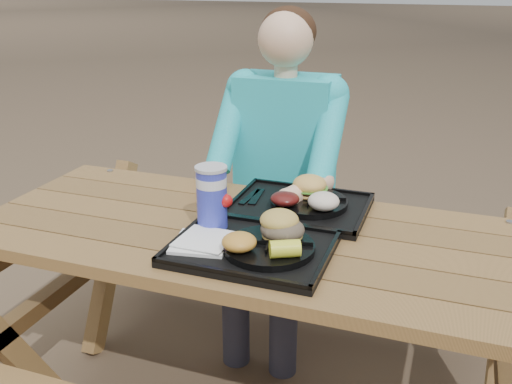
% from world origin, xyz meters
% --- Properties ---
extents(picnic_table, '(1.80, 1.49, 0.75)m').
position_xyz_m(picnic_table, '(0.00, 0.00, 0.38)').
color(picnic_table, '#999999').
rests_on(picnic_table, ground).
extents(tray_near, '(0.45, 0.35, 0.02)m').
position_xyz_m(tray_near, '(0.04, -0.15, 0.76)').
color(tray_near, black).
rests_on(tray_near, picnic_table).
extents(tray_far, '(0.45, 0.35, 0.02)m').
position_xyz_m(tray_far, '(0.08, 0.20, 0.76)').
color(tray_far, black).
rests_on(tray_far, picnic_table).
extents(plate_near, '(0.26, 0.26, 0.02)m').
position_xyz_m(plate_near, '(0.09, -0.15, 0.78)').
color(plate_near, black).
rests_on(plate_near, tray_near).
extents(plate_far, '(0.26, 0.26, 0.02)m').
position_xyz_m(plate_far, '(0.11, 0.21, 0.78)').
color(plate_far, black).
rests_on(plate_far, tray_far).
extents(napkin_stack, '(0.18, 0.18, 0.02)m').
position_xyz_m(napkin_stack, '(-0.10, -0.18, 0.78)').
color(napkin_stack, white).
rests_on(napkin_stack, tray_near).
extents(soda_cup, '(0.09, 0.09, 0.19)m').
position_xyz_m(soda_cup, '(-0.12, -0.06, 0.86)').
color(soda_cup, '#1721AD').
rests_on(soda_cup, tray_near).
extents(condiment_bbq, '(0.05, 0.05, 0.03)m').
position_xyz_m(condiment_bbq, '(0.05, -0.02, 0.79)').
color(condiment_bbq, black).
rests_on(condiment_bbq, tray_near).
extents(condiment_mustard, '(0.04, 0.04, 0.03)m').
position_xyz_m(condiment_mustard, '(0.10, -0.01, 0.78)').
color(condiment_mustard, orange).
rests_on(condiment_mustard, tray_near).
extents(sandwich, '(0.12, 0.12, 0.12)m').
position_xyz_m(sandwich, '(0.12, -0.10, 0.85)').
color(sandwich, gold).
rests_on(sandwich, plate_near).
extents(mac_cheese, '(0.10, 0.10, 0.05)m').
position_xyz_m(mac_cheese, '(0.03, -0.21, 0.81)').
color(mac_cheese, gold).
rests_on(mac_cheese, plate_near).
extents(corn_cob, '(0.11, 0.11, 0.05)m').
position_xyz_m(corn_cob, '(0.16, -0.21, 0.81)').
color(corn_cob, '#F8FF35').
rests_on(corn_cob, plate_near).
extents(cutlery_far, '(0.04, 0.15, 0.01)m').
position_xyz_m(cutlery_far, '(-0.08, 0.22, 0.77)').
color(cutlery_far, black).
rests_on(cutlery_far, tray_far).
extents(burger, '(0.12, 0.12, 0.11)m').
position_xyz_m(burger, '(0.10, 0.26, 0.84)').
color(burger, '#E6AD51').
rests_on(burger, plate_far).
extents(baked_beans, '(0.10, 0.10, 0.04)m').
position_xyz_m(baked_beans, '(0.05, 0.14, 0.81)').
color(baked_beans, '#571311').
rests_on(baked_beans, plate_far).
extents(potato_salad, '(0.10, 0.10, 0.06)m').
position_xyz_m(potato_salad, '(0.18, 0.15, 0.82)').
color(potato_salad, '#F2E3CD').
rests_on(potato_salad, plate_far).
extents(diner, '(0.48, 0.84, 1.28)m').
position_xyz_m(diner, '(-0.09, 0.59, 0.64)').
color(diner, '#17A0A4').
rests_on(diner, ground).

